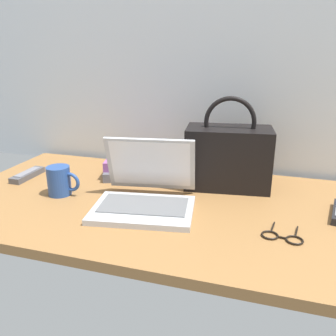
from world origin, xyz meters
The scene contains 7 objects.
desk centered at (0.00, 0.00, 0.01)m, with size 1.60×0.76×0.03m.
laptop centered at (-0.11, -0.05, 0.08)m, with size 0.35×0.33×0.21m.
coffee_mug centered at (-0.43, -0.05, 0.08)m, with size 0.12×0.08×0.10m.
remote_control_far centered at (-0.65, 0.06, 0.04)m, with size 0.05×0.16×0.02m.
eyeglasses centered at (0.31, -0.13, 0.03)m, with size 0.12×0.12×0.01m.
handbag centered at (0.11, 0.20, 0.15)m, with size 0.32×0.20×0.33m.
book_stack centered at (-0.29, 0.19, 0.06)m, with size 0.21×0.20×0.07m.
Camera 1 is at (0.26, -1.03, 0.51)m, focal length 37.82 mm.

